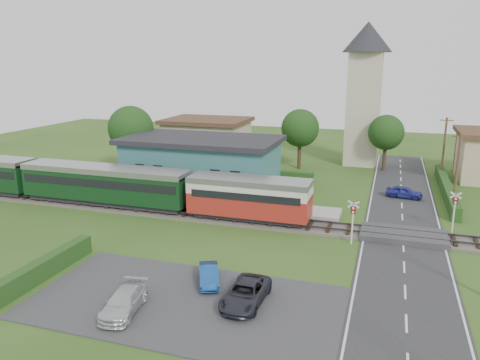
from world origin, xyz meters
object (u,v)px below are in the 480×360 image
(train, at_px, (76,181))
(pedestrian_near, at_px, (271,197))
(station_building, at_px, (202,162))
(church_tower, at_px, (365,84))
(car_park_silver, at_px, (124,302))
(equipment_hut, at_px, (104,178))
(crossing_signal_far, at_px, (455,206))
(house_west, at_px, (207,139))
(car_on_road, at_px, (404,192))
(car_park_dark, at_px, (246,293))
(pedestrian_far, at_px, (132,187))
(crossing_signal_near, at_px, (353,216))
(car_park_blue, at_px, (209,275))

(train, bearing_deg, pedestrian_near, 9.41)
(station_building, height_order, church_tower, church_tower)
(car_park_silver, bearing_deg, church_tower, 69.05)
(equipment_hut, distance_m, crossing_signal_far, 31.61)
(station_building, xyz_separation_m, train, (-8.86, -8.99, -0.52))
(house_west, bearing_deg, pedestrian_near, -55.10)
(train, bearing_deg, car_on_road, 21.12)
(car_park_dark, bearing_deg, church_tower, 86.77)
(car_park_silver, distance_m, car_park_dark, 6.43)
(crossing_signal_far, xyz_separation_m, pedestrian_near, (-14.62, 0.56, -0.71))
(car_on_road, height_order, pedestrian_far, pedestrian_far)
(crossing_signal_near, height_order, car_park_dark, crossing_signal_near)
(church_tower, distance_m, car_park_dark, 40.40)
(house_west, xyz_separation_m, pedestrian_far, (0.40, -20.29, -1.55))
(church_tower, relative_size, pedestrian_far, 11.06)
(car_on_road, xyz_separation_m, car_park_dark, (-8.50, -24.34, 0.04))
(house_west, relative_size, car_park_silver, 2.75)
(train, bearing_deg, car_park_dark, -32.53)
(pedestrian_far, bearing_deg, train, 124.18)
(pedestrian_far, bearing_deg, station_building, -34.49)
(train, relative_size, crossing_signal_far, 13.18)
(car_park_silver, height_order, pedestrian_near, pedestrian_near)
(train, height_order, church_tower, church_tower)
(pedestrian_far, bearing_deg, pedestrian_near, -87.27)
(station_building, bearing_deg, car_park_blue, -66.47)
(crossing_signal_far, distance_m, car_park_dark, 19.60)
(equipment_hut, height_order, crossing_signal_near, crossing_signal_near)
(house_west, relative_size, car_park_blue, 3.42)
(church_tower, height_order, pedestrian_near, church_tower)
(pedestrian_far, bearing_deg, car_on_road, -69.35)
(car_on_road, relative_size, car_park_silver, 0.86)
(equipment_hut, xyz_separation_m, car_on_road, (28.21, 8.03, -1.12))
(equipment_hut, height_order, pedestrian_near, equipment_hut)
(pedestrian_near, relative_size, pedestrian_far, 1.23)
(car_park_blue, xyz_separation_m, car_park_dark, (2.78, -1.62, 0.07))
(car_park_blue, distance_m, pedestrian_near, 14.48)
(equipment_hut, relative_size, crossing_signal_far, 0.78)
(car_on_road, bearing_deg, crossing_signal_near, 172.32)
(station_building, distance_m, car_park_silver, 25.70)
(car_park_dark, bearing_deg, car_on_road, 72.33)
(car_park_dark, distance_m, pedestrian_near, 16.32)
(train, xyz_separation_m, crossing_signal_near, (25.26, -2.41, -0.04))
(crossing_signal_far, bearing_deg, car_park_dark, -127.48)
(equipment_hut, bearing_deg, crossing_signal_far, -1.46)
(crossing_signal_near, xyz_separation_m, car_park_dark, (-4.69, -10.71, -1.47))
(house_west, height_order, car_on_road, house_west)
(train, xyz_separation_m, car_park_silver, (14.78, -15.93, -1.53))
(station_building, relative_size, pedestrian_near, 8.17)
(train, distance_m, crossing_signal_near, 25.37)
(station_building, bearing_deg, equipment_hut, -144.08)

